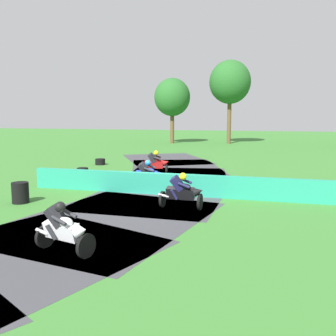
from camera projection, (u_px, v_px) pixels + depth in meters
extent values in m
plane|color=#38752D|center=(159.00, 194.00, 16.45)|extent=(120.00, 120.00, 0.00)
cube|color=#3D3D42|center=(110.00, 219.00, 12.53)|extent=(6.84, 8.44, 0.01)
cube|color=#3D3D42|center=(159.00, 194.00, 16.46)|extent=(5.66, 7.66, 0.01)
cube|color=#3D3D42|center=(176.00, 178.00, 20.58)|extent=(6.40, 8.16, 0.01)
cube|color=#3D3D42|center=(175.00, 167.00, 24.77)|extent=(7.45, 8.78, 0.01)
cube|color=#3D3D42|center=(165.00, 159.00, 28.92)|extent=(8.28, 9.14, 0.01)
cube|color=#239375|center=(280.00, 190.00, 15.07)|extent=(21.54, 1.03, 0.90)
cylinder|color=black|center=(86.00, 246.00, 9.19)|extent=(0.31, 0.73, 0.73)
cylinder|color=black|center=(45.00, 236.00, 9.91)|extent=(0.31, 0.73, 0.73)
cube|color=silver|center=(62.00, 230.00, 9.45)|extent=(1.07, 0.65, 0.46)
ellipsoid|color=silver|center=(65.00, 222.00, 9.27)|extent=(0.52, 0.45, 0.30)
cone|color=silver|center=(82.00, 231.00, 9.06)|extent=(0.48, 0.44, 0.47)
cylinder|color=#B2B2B7|center=(42.00, 232.00, 9.69)|extent=(0.42, 0.21, 0.18)
cube|color=#28282D|center=(56.00, 216.00, 9.36)|extent=(0.58, 0.38, 0.62)
sphere|color=black|center=(60.00, 207.00, 9.14)|extent=(0.26, 0.26, 0.26)
cylinder|color=#28282D|center=(70.00, 213.00, 9.34)|extent=(0.44, 0.20, 0.24)
cylinder|color=#28282D|center=(59.00, 220.00, 9.06)|extent=(0.44, 0.20, 0.24)
cylinder|color=#28282D|center=(62.00, 225.00, 9.67)|extent=(0.31, 0.18, 0.42)
cylinder|color=#28282D|center=(51.00, 232.00, 9.39)|extent=(0.31, 0.18, 0.42)
cylinder|color=black|center=(200.00, 202.00, 13.75)|extent=(0.14, 0.74, 0.74)
cylinder|color=black|center=(163.00, 199.00, 14.17)|extent=(0.14, 0.74, 0.74)
cube|color=black|center=(180.00, 193.00, 13.84)|extent=(1.02, 0.44, 0.46)
ellipsoid|color=black|center=(185.00, 187.00, 13.69)|extent=(0.46, 0.36, 0.31)
cone|color=black|center=(199.00, 191.00, 13.59)|extent=(0.41, 0.43, 0.47)
cylinder|color=#B2B2B7|center=(164.00, 196.00, 13.95)|extent=(0.41, 0.12, 0.18)
cube|color=#1E1E4C|center=(177.00, 183.00, 13.72)|extent=(0.52, 0.43, 0.62)
sphere|color=yellow|center=(183.00, 176.00, 13.54)|extent=(0.26, 0.26, 0.26)
cylinder|color=#1E1E4C|center=(186.00, 181.00, 13.78)|extent=(0.43, 0.12, 0.24)
cylinder|color=#1E1E4C|center=(184.00, 185.00, 13.47)|extent=(0.43, 0.12, 0.24)
cylinder|color=#1E1E4C|center=(177.00, 190.00, 14.05)|extent=(0.28, 0.21, 0.42)
cylinder|color=#1E1E4C|center=(174.00, 195.00, 13.73)|extent=(0.28, 0.21, 0.42)
cylinder|color=black|center=(162.00, 182.00, 17.68)|extent=(0.10, 0.76, 0.76)
cylinder|color=black|center=(133.00, 181.00, 18.03)|extent=(0.10, 0.76, 0.76)
cube|color=#1E38B2|center=(146.00, 176.00, 17.72)|extent=(1.01, 0.41, 0.47)
ellipsoid|color=#1E38B2|center=(150.00, 171.00, 17.56)|extent=(0.45, 0.35, 0.32)
cone|color=#1E38B2|center=(160.00, 174.00, 17.50)|extent=(0.40, 0.43, 0.48)
cylinder|color=#B2B2B7|center=(133.00, 178.00, 17.80)|extent=(0.41, 0.13, 0.18)
cube|color=#28282D|center=(144.00, 168.00, 17.57)|extent=(0.50, 0.46, 0.63)
sphere|color=#1E7FE0|center=(148.00, 163.00, 17.39)|extent=(0.26, 0.26, 0.26)
cylinder|color=#28282D|center=(151.00, 166.00, 17.65)|extent=(0.43, 0.15, 0.25)
cylinder|color=#28282D|center=(149.00, 170.00, 17.33)|extent=(0.43, 0.15, 0.25)
cylinder|color=#28282D|center=(144.00, 173.00, 17.91)|extent=(0.27, 0.23, 0.42)
cylinder|color=#28282D|center=(141.00, 177.00, 17.60)|extent=(0.27, 0.23, 0.42)
cylinder|color=black|center=(167.00, 170.00, 21.54)|extent=(0.21, 0.71, 0.71)
cylinder|color=black|center=(142.00, 169.00, 21.63)|extent=(0.21, 0.71, 0.71)
cube|color=red|center=(154.00, 164.00, 21.48)|extent=(1.05, 0.52, 0.45)
ellipsoid|color=red|center=(157.00, 160.00, 21.39)|extent=(0.49, 0.39, 0.29)
cone|color=red|center=(166.00, 162.00, 21.40)|extent=(0.43, 0.42, 0.46)
cylinder|color=#B2B2B7|center=(143.00, 166.00, 21.44)|extent=(0.42, 0.18, 0.17)
cube|color=#28282D|center=(152.00, 158.00, 21.36)|extent=(0.53, 0.43, 0.61)
sphere|color=yellow|center=(156.00, 153.00, 21.25)|extent=(0.26, 0.26, 0.26)
cylinder|color=#28282D|center=(158.00, 156.00, 21.50)|extent=(0.43, 0.20, 0.24)
cylinder|color=#28282D|center=(157.00, 158.00, 21.17)|extent=(0.43, 0.20, 0.24)
cylinder|color=#28282D|center=(151.00, 163.00, 21.66)|extent=(0.27, 0.21, 0.42)
cylinder|color=#28282D|center=(150.00, 165.00, 21.32)|extent=(0.27, 0.21, 0.42)
cylinder|color=black|center=(21.00, 200.00, 14.84)|extent=(0.64, 0.64, 0.20)
cylinder|color=black|center=(20.00, 195.00, 14.81)|extent=(0.64, 0.64, 0.20)
cylinder|color=black|center=(20.00, 190.00, 14.78)|extent=(0.64, 0.64, 0.20)
cylinder|color=black|center=(20.00, 185.00, 14.75)|extent=(0.64, 0.64, 0.20)
cylinder|color=black|center=(83.00, 177.00, 20.14)|extent=(0.57, 0.57, 0.20)
cylinder|color=black|center=(83.00, 173.00, 20.11)|extent=(0.57, 0.57, 0.20)
cylinder|color=black|center=(83.00, 170.00, 20.08)|extent=(0.57, 0.57, 0.20)
cylinder|color=black|center=(100.00, 163.00, 25.72)|extent=(0.65, 0.65, 0.20)
cylinder|color=black|center=(100.00, 160.00, 25.69)|extent=(0.65, 0.65, 0.20)
cylinder|color=brown|center=(172.00, 128.00, 43.60)|extent=(0.44, 0.44, 3.45)
ellipsoid|color=#235B23|center=(172.00, 97.00, 43.11)|extent=(3.99, 3.99, 4.19)
cylinder|color=brown|center=(229.00, 122.00, 43.13)|extent=(0.44, 0.44, 4.84)
ellipsoid|color=#235B23|center=(230.00, 82.00, 42.52)|extent=(4.53, 4.53, 4.76)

